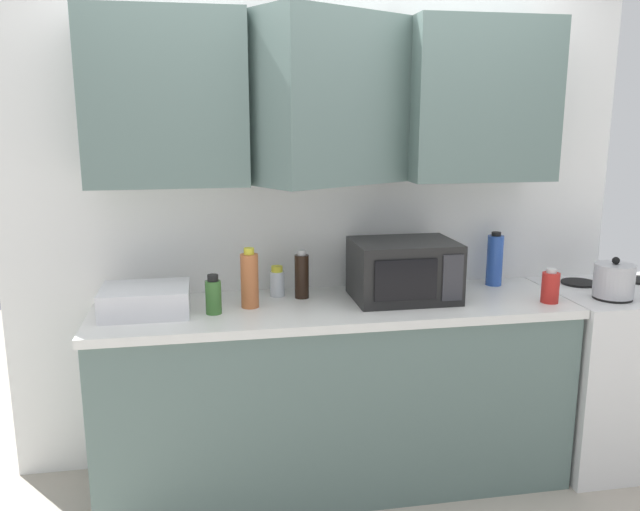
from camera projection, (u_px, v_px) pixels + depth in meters
name	position (u px, v px, depth m)	size (l,w,h in m)	color
wall_back_with_cabinets	(326.00, 155.00, 3.05)	(3.08, 0.63, 2.60)	white
counter_run	(334.00, 393.00, 3.07)	(2.21, 0.63, 0.90)	slate
stove_range	(617.00, 373.00, 3.31)	(0.76, 0.64, 0.91)	silver
kettle	(614.00, 280.00, 3.04)	(0.19, 0.19, 0.19)	#B2B2B7
microwave	(404.00, 270.00, 3.03)	(0.48, 0.37, 0.28)	black
dish_rack	(146.00, 300.00, 2.82)	(0.38, 0.30, 0.12)	silver
bottle_blue_cleaner	(495.00, 260.00, 3.28)	(0.08, 0.08, 0.28)	#2D56B7
bottle_soy_dark	(302.00, 276.00, 3.05)	(0.07, 0.07, 0.23)	black
bottle_spice_jar	(250.00, 280.00, 2.89)	(0.08, 0.08, 0.28)	#BC6638
bottle_clear_tall	(277.00, 282.00, 3.09)	(0.07, 0.07, 0.15)	silver
bottle_green_oil	(213.00, 296.00, 2.81)	(0.07, 0.07, 0.18)	#386B2D
bottle_red_sauce	(550.00, 287.00, 2.98)	(0.08, 0.08, 0.16)	red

